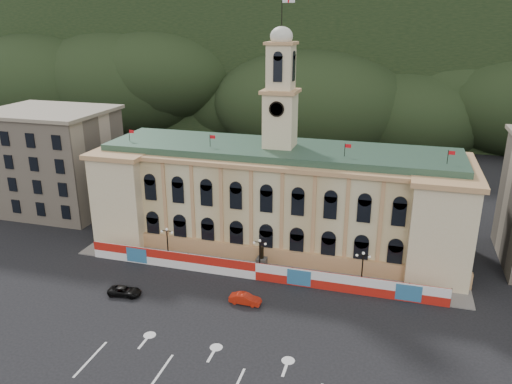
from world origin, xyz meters
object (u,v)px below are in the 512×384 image
(statue, at_px, (262,262))
(red_sedan, at_px, (245,299))
(black_suv, at_px, (125,291))
(lamp_center, at_px, (260,253))

(statue, relative_size, red_sedan, 0.92)
(statue, distance_m, red_sedan, 9.24)
(red_sedan, xyz_separation_m, black_suv, (-15.51, -2.39, -0.07))
(statue, height_order, lamp_center, lamp_center)
(lamp_center, bearing_deg, black_suv, -144.90)
(lamp_center, xyz_separation_m, black_suv, (-15.09, -10.60, -2.48))
(lamp_center, height_order, black_suv, lamp_center)
(black_suv, bearing_deg, statue, -57.80)
(lamp_center, distance_m, black_suv, 18.60)
(statue, height_order, red_sedan, statue)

